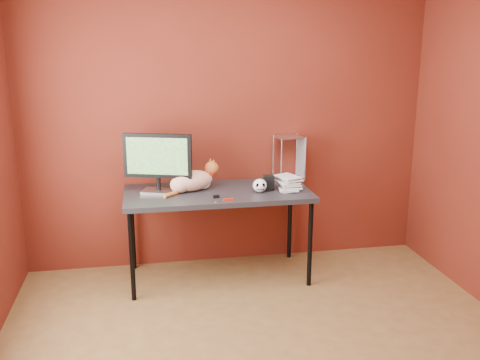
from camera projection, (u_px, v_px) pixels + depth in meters
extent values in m
cube|color=#591A10|center=(228.00, 117.00, 4.58)|extent=(3.50, 0.02, 2.60)
cube|color=#591A10|center=(467.00, 317.00, 1.25)|extent=(3.50, 0.02, 2.60)
cube|color=black|center=(218.00, 193.00, 4.34)|extent=(1.50, 0.70, 0.04)
cylinder|color=black|center=(132.00, 257.00, 4.02)|extent=(0.04, 0.04, 0.71)
cylinder|color=black|center=(310.00, 244.00, 4.27)|extent=(0.04, 0.04, 0.71)
cylinder|color=black|center=(133.00, 230.00, 4.59)|extent=(0.04, 0.04, 0.71)
cylinder|color=black|center=(290.00, 220.00, 4.84)|extent=(0.04, 0.04, 0.71)
cube|color=#A6A6AA|center=(159.00, 191.00, 4.30)|extent=(0.30, 0.25, 0.02)
cylinder|color=black|center=(159.00, 183.00, 4.28)|extent=(0.04, 0.04, 0.11)
cube|color=black|center=(157.00, 156.00, 4.22)|extent=(0.54, 0.20, 0.35)
cube|color=#174B14|center=(157.00, 156.00, 4.22)|extent=(0.47, 0.15, 0.30)
ellipsoid|color=#CD622B|center=(192.00, 181.00, 4.32)|extent=(0.40, 0.30, 0.17)
ellipsoid|color=#CD622B|center=(180.00, 184.00, 4.28)|extent=(0.21, 0.20, 0.14)
sphere|color=white|center=(204.00, 182.00, 4.38)|extent=(0.11, 0.11, 0.11)
sphere|color=#BD6225|center=(211.00, 168.00, 4.39)|extent=(0.11, 0.11, 0.11)
cone|color=#BD6225|center=(214.00, 162.00, 4.35)|extent=(0.04, 0.04, 0.05)
cone|color=#BD6225|center=(210.00, 161.00, 4.40)|extent=(0.04, 0.04, 0.05)
cylinder|color=red|center=(210.00, 174.00, 4.39)|extent=(0.08, 0.08, 0.01)
cylinder|color=#BD6225|center=(172.00, 194.00, 4.20)|extent=(0.16, 0.16, 0.03)
ellipsoid|color=white|center=(260.00, 185.00, 4.29)|extent=(0.11, 0.11, 0.11)
ellipsoid|color=black|center=(258.00, 185.00, 4.23)|extent=(0.03, 0.01, 0.03)
ellipsoid|color=black|center=(264.00, 185.00, 4.24)|extent=(0.03, 0.01, 0.03)
cube|color=black|center=(261.00, 189.00, 4.24)|extent=(0.06, 0.01, 0.01)
cylinder|color=black|center=(269.00, 189.00, 4.37)|extent=(0.10, 0.10, 0.02)
cube|color=black|center=(269.00, 182.00, 4.35)|extent=(0.10, 0.09, 0.10)
imported|color=beige|center=(280.00, 178.00, 4.35)|extent=(0.18, 0.22, 0.20)
imported|color=beige|center=(280.00, 153.00, 4.29)|extent=(0.15, 0.21, 0.21)
imported|color=beige|center=(281.00, 128.00, 4.24)|extent=(0.17, 0.22, 0.20)
imported|color=beige|center=(281.00, 102.00, 4.19)|extent=(0.19, 0.23, 0.21)
imported|color=beige|center=(282.00, 75.00, 4.14)|extent=(0.20, 0.24, 0.20)
imported|color=beige|center=(282.00, 48.00, 4.09)|extent=(0.22, 0.25, 0.20)
cylinder|color=#A6A6AA|center=(279.00, 161.00, 4.54)|extent=(0.01, 0.01, 0.39)
cylinder|color=#A6A6AA|center=(305.00, 160.00, 4.58)|extent=(0.01, 0.01, 0.39)
cylinder|color=#A6A6AA|center=(274.00, 156.00, 4.72)|extent=(0.01, 0.01, 0.39)
cylinder|color=#A6A6AA|center=(299.00, 155.00, 4.76)|extent=(0.01, 0.01, 0.39)
cube|color=#A6A6AA|center=(289.00, 178.00, 4.70)|extent=(0.25, 0.21, 0.01)
cube|color=#A6A6AA|center=(290.00, 137.00, 4.60)|extent=(0.25, 0.21, 0.01)
cube|color=#AA1E0D|center=(228.00, 200.00, 4.07)|extent=(0.08, 0.03, 0.02)
cube|color=black|center=(216.00, 197.00, 4.14)|extent=(0.05, 0.03, 0.02)
cylinder|color=#A6A6AA|center=(217.00, 201.00, 4.05)|extent=(0.04, 0.04, 0.00)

